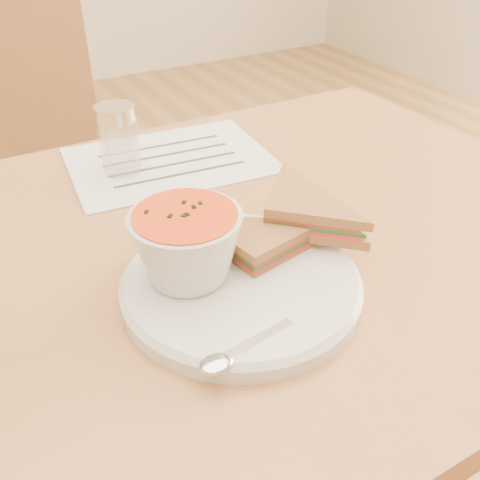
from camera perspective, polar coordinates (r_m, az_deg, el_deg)
dining_table at (r=0.90m, az=-2.06°, el=-19.90°), size 1.00×0.70×0.75m
chair_far at (r=1.23m, az=-19.71°, el=0.77°), size 0.45×0.45×0.94m
plate at (r=0.55m, az=0.12°, el=-4.91°), size 0.30×0.30×0.02m
soup_bowl at (r=0.53m, az=-5.67°, el=-0.92°), size 0.14×0.14×0.08m
sandwich_half_a at (r=0.53m, az=1.56°, el=-3.32°), size 0.12×0.12×0.03m
sandwich_half_b at (r=0.58m, az=2.49°, el=1.80°), size 0.16×0.16×0.04m
spoon at (r=0.48m, az=2.03°, el=-10.58°), size 0.16×0.05×0.01m
paper_menu at (r=0.82m, az=-7.45°, el=8.43°), size 0.31×0.24×0.00m
condiment_shaker at (r=0.78m, az=-12.80°, el=10.30°), size 0.06×0.06×0.10m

